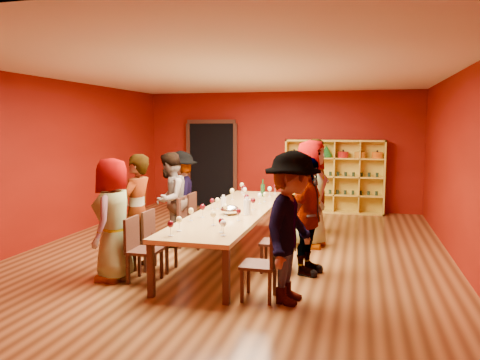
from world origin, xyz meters
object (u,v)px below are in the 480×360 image
object	(u,v)px
person_right_0	(292,228)
person_left_3	(181,195)
chair_person_right_0	(265,260)
chair_person_right_1	(281,239)
tasting_table	(234,213)
chair_person_left_2	(188,219)
person_right_3	(310,194)
chair_person_left_1	(155,237)
shelving_unit	(334,173)
person_right_4	(318,187)
person_left_0	(113,219)
chair_person_right_4	(302,208)
wine_bottle	(263,190)
person_left_2	(170,200)
person_left_1	(137,212)
chair_person_left_0	(139,246)
chair_person_right_3	(295,218)
person_right_1	(307,216)
spittoon_bowl	(230,210)
chair_person_left_3	(198,214)

from	to	relation	value
person_right_0	person_left_3	bearing A→B (deg)	52.02
chair_person_right_0	chair_person_right_1	world-z (taller)	same
tasting_table	chair_person_left_2	distance (m)	0.96
person_right_3	chair_person_left_1	bearing A→B (deg)	142.69
shelving_unit	person_right_4	xyz separation A→B (m)	(-0.19, -2.44, -0.04)
shelving_unit	person_left_0	world-z (taller)	shelving_unit
chair_person_right_1	chair_person_right_4	size ratio (longest dim) A/B	1.00
shelving_unit	chair_person_left_2	size ratio (longest dim) A/B	2.70
shelving_unit	wine_bottle	xyz separation A→B (m)	(-1.24, -2.72, -0.10)
person_left_2	chair_person_right_4	size ratio (longest dim) A/B	1.88
person_left_2	wine_bottle	world-z (taller)	person_left_2
shelving_unit	chair_person_left_2	distance (m)	4.71
person_left_1	person_right_0	xyz separation A→B (m)	(2.43, -0.79, 0.06)
person_left_3	chair_person_left_0	bearing A→B (deg)	-8.24
person_left_2	chair_person_right_1	xyz separation A→B (m)	(2.16, -0.99, -0.34)
person_left_0	chair_person_right_4	xyz separation A→B (m)	(2.20, 3.52, -0.35)
chair_person_right_4	chair_person_right_1	bearing A→B (deg)	-90.00
person_left_0	person_left_2	world-z (taller)	person_left_0
person_left_0	person_right_3	size ratio (longest dim) A/B	0.90
person_right_0	chair_person_right_3	world-z (taller)	person_right_0
person_right_1	shelving_unit	bearing A→B (deg)	13.71
person_left_0	chair_person_right_0	world-z (taller)	person_left_0
chair_person_right_3	chair_person_right_4	size ratio (longest dim) A/B	1.00
person_left_1	person_right_1	world-z (taller)	person_left_1
person_right_3	wine_bottle	world-z (taller)	person_right_3
person_left_3	spittoon_bowl	world-z (taller)	person_left_3
chair_person_right_0	spittoon_bowl	world-z (taller)	spittoon_bowl
chair_person_left_1	chair_person_right_0	xyz separation A→B (m)	(1.82, -0.79, 0.00)
chair_person_right_1	person_left_2	bearing A→B (deg)	155.42
person_left_3	chair_person_right_4	bearing A→B (deg)	101.50
person_left_1	person_right_3	distance (m)	3.08
person_left_2	spittoon_bowl	xyz separation A→B (m)	(1.29, -0.64, -0.02)
chair_person_right_0	person_right_1	distance (m)	1.27
chair_person_right_0	spittoon_bowl	distance (m)	1.77
person_right_4	wine_bottle	world-z (taller)	person_right_4
person_left_0	person_left_1	world-z (taller)	person_left_1
person_right_3	shelving_unit	bearing A→B (deg)	5.59
person_left_2	person_right_3	size ratio (longest dim) A/B	0.89
chair_person_left_1	chair_person_right_3	xyz separation A→B (m)	(1.82, 1.96, 0.00)
chair_person_right_4	spittoon_bowl	xyz separation A→B (m)	(-0.87, -2.28, 0.32)
person_left_1	spittoon_bowl	size ratio (longest dim) A/B	5.73
person_left_3	person_right_0	xyz separation A→B (m)	(2.47, -2.66, 0.09)
chair_person_left_3	person_right_4	size ratio (longest dim) A/B	0.47
shelving_unit	chair_person_left_3	xyz separation A→B (m)	(-2.31, -3.56, -0.49)
shelving_unit	chair_person_right_4	xyz separation A→B (m)	(-0.49, -2.44, -0.49)
chair_person_right_1	person_right_3	distance (m)	1.68
chair_person_left_0	person_left_3	bearing A→B (deg)	97.83
person_left_0	chair_person_right_4	bearing A→B (deg)	141.98
person_right_0	chair_person_left_2	bearing A→B (deg)	54.11
chair_person_left_0	chair_person_right_4	world-z (taller)	same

